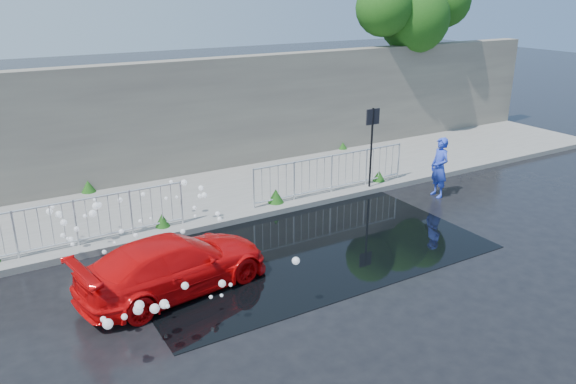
% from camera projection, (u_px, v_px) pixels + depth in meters
% --- Properties ---
extents(ground, '(90.00, 90.00, 0.00)m').
position_uv_depth(ground, '(306.00, 268.00, 12.05)').
color(ground, black).
rests_on(ground, ground).
extents(pavement, '(30.00, 4.00, 0.15)m').
position_uv_depth(pavement, '(212.00, 195.00, 16.06)').
color(pavement, slate).
rests_on(pavement, ground).
extents(curb, '(30.00, 0.25, 0.16)m').
position_uv_depth(curb, '(243.00, 218.00, 14.45)').
color(curb, slate).
rests_on(curb, ground).
extents(retaining_wall, '(30.00, 0.60, 3.50)m').
position_uv_depth(retaining_wall, '(180.00, 118.00, 17.21)').
color(retaining_wall, '#635B53').
rests_on(retaining_wall, pavement).
extents(puddle, '(8.00, 5.00, 0.01)m').
position_uv_depth(puddle, '(301.00, 245.00, 13.10)').
color(puddle, black).
rests_on(puddle, ground).
extents(sign_post, '(0.45, 0.06, 2.50)m').
position_uv_depth(sign_post, '(372.00, 135.00, 15.99)').
color(sign_post, black).
rests_on(sign_post, ground).
extents(tree, '(5.03, 2.65, 6.20)m').
position_uv_depth(tree, '(414.00, 13.00, 20.96)').
color(tree, '#332114').
rests_on(tree, ground).
extents(railing_left, '(5.05, 0.05, 1.10)m').
position_uv_depth(railing_left, '(76.00, 221.00, 12.58)').
color(railing_left, silver).
rests_on(railing_left, pavement).
extents(railing_right, '(5.05, 0.05, 1.10)m').
position_uv_depth(railing_right, '(331.00, 172.00, 15.95)').
color(railing_right, silver).
rests_on(railing_right, pavement).
extents(weeds, '(12.17, 3.93, 0.39)m').
position_uv_depth(weeds, '(210.00, 196.00, 15.34)').
color(weeds, '#154111').
rests_on(weeds, pavement).
extents(water_spray, '(3.62, 5.47, 1.04)m').
position_uv_depth(water_spray, '(139.00, 239.00, 11.56)').
color(water_spray, white).
rests_on(water_spray, ground).
extents(red_car, '(4.08, 2.20, 1.12)m').
position_uv_depth(red_car, '(175.00, 264.00, 10.99)').
color(red_car, red).
rests_on(red_car, ground).
extents(person, '(0.51, 0.69, 1.73)m').
position_uv_depth(person, '(439.00, 167.00, 15.93)').
color(person, blue).
rests_on(person, ground).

